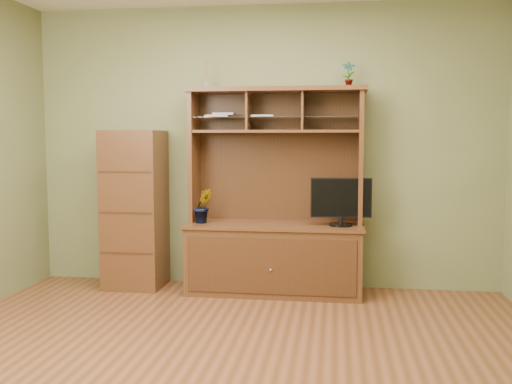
# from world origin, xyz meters

# --- Properties ---
(room) EXTENTS (4.54, 4.04, 2.74)m
(room) POSITION_xyz_m (0.00, 0.00, 1.35)
(room) COLOR brown
(room) RESTS_ON ground
(media_hutch) EXTENTS (1.66, 0.61, 1.90)m
(media_hutch) POSITION_xyz_m (0.14, 1.73, 0.52)
(media_hutch) COLOR #432413
(media_hutch) RESTS_ON room
(monitor) EXTENTS (0.55, 0.21, 0.43)m
(monitor) POSITION_xyz_m (0.75, 1.65, 0.88)
(monitor) COLOR black
(monitor) RESTS_ON media_hutch
(orchid_plant) EXTENTS (0.21, 0.19, 0.32)m
(orchid_plant) POSITION_xyz_m (-0.52, 1.65, 0.81)
(orchid_plant) COLOR #2B5B1F
(orchid_plant) RESTS_ON media_hutch
(top_plant) EXTENTS (0.13, 0.09, 0.23)m
(top_plant) POSITION_xyz_m (0.80, 1.80, 2.02)
(top_plant) COLOR #416E26
(top_plant) RESTS_ON media_hutch
(reed_diffuser) EXTENTS (0.05, 0.05, 0.26)m
(reed_diffuser) POSITION_xyz_m (-0.52, 1.80, 2.00)
(reed_diffuser) COLOR silver
(reed_diffuser) RESTS_ON media_hutch
(magazines) EXTENTS (0.65, 0.19, 0.04)m
(magazines) POSITION_xyz_m (-0.26, 1.80, 1.65)
(magazines) COLOR #A5A5A9
(magazines) RESTS_ON media_hutch
(side_cabinet) EXTENTS (0.54, 0.49, 1.51)m
(side_cabinet) POSITION_xyz_m (-1.22, 1.74, 0.76)
(side_cabinet) COLOR #432413
(side_cabinet) RESTS_ON room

